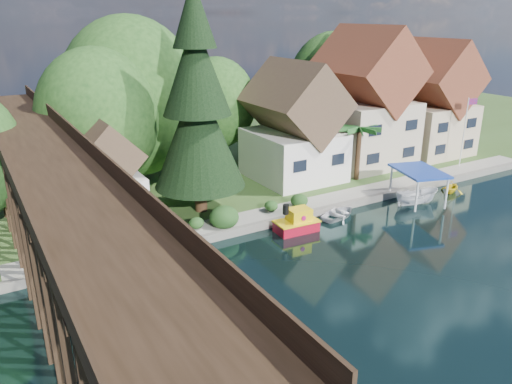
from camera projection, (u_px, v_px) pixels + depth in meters
ground at (345, 269)px, 31.80m from camera, size 140.00×140.00×0.00m
bank at (158, 148)px, 59.23m from camera, size 140.00×52.00×0.50m
seawall at (318, 212)px, 40.09m from camera, size 60.00×0.40×0.62m
promenade at (328, 200)px, 42.03m from camera, size 50.00×2.60×0.06m
trestle_bridge at (54, 213)px, 26.49m from camera, size 4.12×44.18×9.30m
house_left at (294, 130)px, 46.37m from camera, size 7.64×8.64×11.02m
house_center at (364, 107)px, 50.66m from camera, size 8.65×9.18×13.89m
house_right at (429, 106)px, 54.79m from camera, size 8.15×8.64×12.45m
shed at (105, 178)px, 36.95m from camera, size 5.09×5.40×7.85m
bg_trees at (210, 104)px, 47.01m from camera, size 49.90×13.30×10.57m
shrubs at (215, 217)px, 36.66m from camera, size 15.76×2.47×1.70m
conifer at (197, 106)px, 37.06m from camera, size 7.03×7.03×17.31m
palm_tree at (360, 131)px, 45.77m from camera, size 4.10×4.10×5.40m
flagpole at (466, 125)px, 49.77m from camera, size 1.09×0.31×7.06m
tugboat at (297, 222)px, 37.07m from camera, size 3.35×1.98×2.35m
boat_white_a at (339, 212)px, 39.82m from camera, size 4.16×3.45×0.74m
boat_canopy at (417, 190)px, 42.03m from camera, size 4.53×5.54×3.08m
boat_yellow at (452, 186)px, 45.16m from camera, size 2.91×2.71×1.25m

